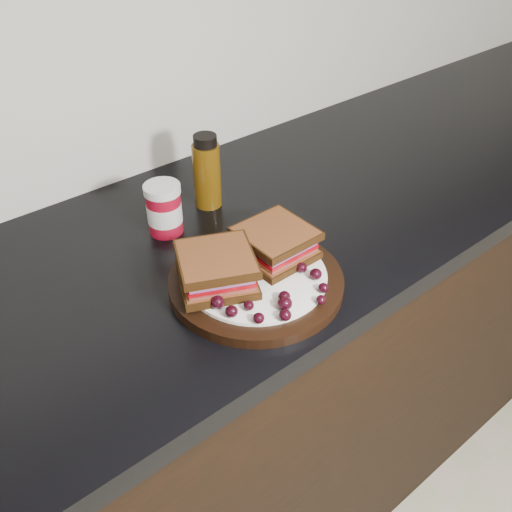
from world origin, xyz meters
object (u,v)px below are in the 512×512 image
(sandwich_left, at_px, (217,269))
(condiment_jar, at_px, (164,209))
(plate, at_px, (256,281))
(oil_bottle, at_px, (207,171))

(sandwich_left, xyz_separation_m, condiment_jar, (0.03, 0.20, -0.00))
(plate, distance_m, condiment_jar, 0.23)
(sandwich_left, bearing_deg, condiment_jar, 106.16)
(sandwich_left, relative_size, oil_bottle, 0.79)
(sandwich_left, xyz_separation_m, oil_bottle, (0.15, 0.23, 0.02))
(plate, bearing_deg, condiment_jar, 97.17)
(oil_bottle, bearing_deg, plate, -108.94)
(plate, xyz_separation_m, condiment_jar, (-0.03, 0.22, 0.04))
(sandwich_left, distance_m, condiment_jar, 0.20)
(plate, height_order, condiment_jar, condiment_jar)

